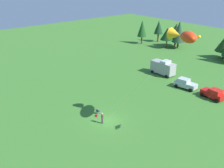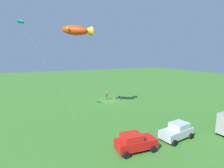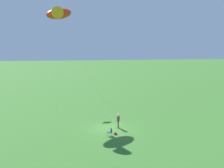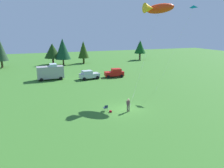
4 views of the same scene
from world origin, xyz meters
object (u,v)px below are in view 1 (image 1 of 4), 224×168
car_silver_compact (185,84)px  van_motorhome_grey (163,67)px  backpack_on_grass (96,116)px  person_kite_flyer (102,117)px  folding_chair (98,111)px  car_red_sedan (213,93)px  kite_large_fish (185,36)px

car_silver_compact → van_motorhome_grey: bearing=-24.7°
backpack_on_grass → van_motorhome_grey: 22.92m
backpack_on_grass → car_silver_compact: 19.94m
person_kite_flyer → backpack_on_grass: person_kite_flyer is taller
folding_chair → van_motorhome_grey: bearing=0.6°
car_silver_compact → car_red_sedan: bearing=173.4°
person_kite_flyer → van_motorhome_grey: 24.03m
folding_chair → car_silver_compact: size_ratio=0.19×
person_kite_flyer → kite_large_fish: kite_large_fish is taller
person_kite_flyer → van_motorhome_grey: van_motorhome_grey is taller
person_kite_flyer → car_red_sedan: 21.27m
folding_chair → car_silver_compact: (2.67, 19.18, 0.46)m
person_kite_flyer → car_silver_compact: bearing=7.4°
car_red_sedan → van_motorhome_grey: bearing=175.7°
car_red_sedan → backpack_on_grass: bearing=-106.8°
person_kite_flyer → van_motorhome_grey: size_ratio=0.32×
car_silver_compact → person_kite_flyer: bearing=82.6°
car_red_sedan → kite_large_fish: kite_large_fish is taller
person_kite_flyer → kite_large_fish: 16.41m
backpack_on_grass → car_red_sedan: 21.50m
person_kite_flyer → backpack_on_grass: size_ratio=5.44×
folding_chair → van_motorhome_grey: 22.19m
backpack_on_grass → car_red_sedan: car_red_sedan is taller
backpack_on_grass → van_motorhome_grey: van_motorhome_grey is taller
person_kite_flyer → car_red_sedan: bearing=-8.7°
person_kite_flyer → car_silver_compact: size_ratio=0.40×
folding_chair → backpack_on_grass: 0.85m
van_motorhome_grey → kite_large_fish: (15.61, -15.67, 11.87)m
folding_chair → kite_large_fish: bearing=-73.4°
car_silver_compact → car_red_sedan: size_ratio=1.01×
van_motorhome_grey → car_silver_compact: bearing=-18.6°
car_silver_compact → car_red_sedan: 5.91m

